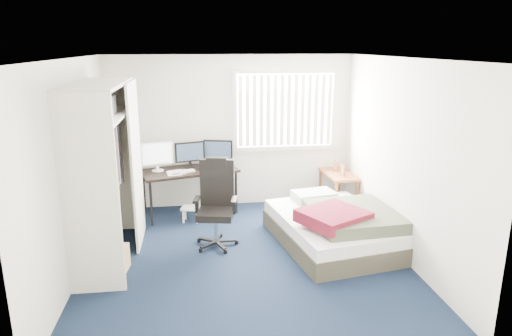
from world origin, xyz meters
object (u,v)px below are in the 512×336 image
Objects in this scene: desk at (189,167)px; nightstand at (338,177)px; bed at (336,226)px; office_chair at (217,212)px.

desk reaches higher than nightstand.
desk is at bearing 142.48° from bed.
office_chair is (0.37, -1.25, -0.31)m from desk.
nightstand is at bearing 71.85° from bed.
nightstand is at bearing -1.07° from desk.
office_chair is at bearing -73.63° from desk.
desk is 2.46m from nightstand.
bed is at bearing -108.15° from nightstand.
bed is at bearing -9.20° from office_chair.
office_chair is at bearing 170.80° from bed.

